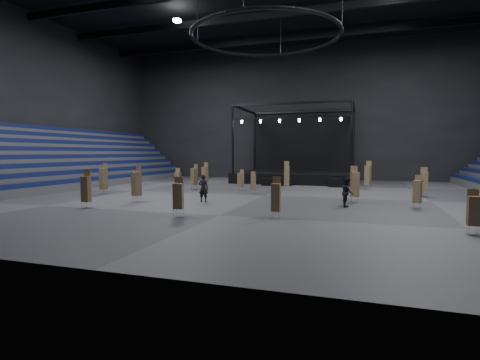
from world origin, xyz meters
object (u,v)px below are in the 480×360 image
(chair_stack_12, at_px, (241,179))
(flight_case_right, at_px, (335,183))
(chair_stack_0, at_px, (287,175))
(chair_stack_14, at_px, (194,176))
(chair_stack_6, at_px, (417,191))
(chair_stack_7, at_px, (177,180))
(flight_case_left, at_px, (267,182))
(chair_stack_8, at_px, (253,182))
(crew_member, at_px, (348,192))
(stage, at_px, (297,170))
(man_center, at_px, (203,188))
(chair_stack_9, at_px, (86,188))
(chair_stack_3, at_px, (424,181))
(chair_stack_13, at_px, (355,184))
(chair_stack_4, at_px, (104,178))
(chair_stack_2, at_px, (205,176))
(flight_case_mid, at_px, (286,182))
(chair_stack_10, at_px, (276,197))
(chair_stack_5, at_px, (473,210))
(chair_stack_16, at_px, (368,175))
(chair_stack_11, at_px, (137,183))
(chair_stack_15, at_px, (178,195))

(chair_stack_12, bearing_deg, flight_case_right, 59.71)
(chair_stack_0, height_order, chair_stack_14, chair_stack_0)
(chair_stack_6, height_order, chair_stack_7, chair_stack_7)
(flight_case_left, height_order, chair_stack_8, chair_stack_8)
(crew_member, bearing_deg, chair_stack_6, -83.12)
(stage, bearing_deg, man_center, -98.51)
(chair_stack_9, height_order, chair_stack_14, chair_stack_14)
(chair_stack_3, height_order, man_center, chair_stack_3)
(chair_stack_9, distance_m, chair_stack_13, 18.32)
(flight_case_right, xyz_separation_m, chair_stack_14, (-12.92, -6.69, 0.84))
(chair_stack_12, bearing_deg, stage, 98.83)
(chair_stack_7, relative_size, chair_stack_12, 1.12)
(chair_stack_4, bearing_deg, flight_case_right, 42.59)
(chair_stack_13, bearing_deg, chair_stack_14, 139.60)
(flight_case_right, relative_size, chair_stack_13, 0.52)
(chair_stack_2, height_order, man_center, chair_stack_2)
(stage, bearing_deg, flight_case_mid, -90.01)
(chair_stack_6, bearing_deg, chair_stack_12, 175.72)
(stage, relative_size, man_center, 7.03)
(chair_stack_10, bearing_deg, chair_stack_5, -10.33)
(chair_stack_16, bearing_deg, chair_stack_2, -139.19)
(flight_case_left, xyz_separation_m, chair_stack_14, (-5.78, -6.20, 0.88))
(flight_case_right, xyz_separation_m, crew_member, (1.69, -14.42, 0.52))
(flight_case_mid, xyz_separation_m, chair_stack_3, (12.50, -6.46, 0.88))
(chair_stack_3, bearing_deg, man_center, -149.70)
(chair_stack_6, distance_m, chair_stack_13, 4.24)
(chair_stack_8, distance_m, chair_stack_14, 6.90)
(chair_stack_5, height_order, chair_stack_10, chair_stack_10)
(chair_stack_5, xyz_separation_m, chair_stack_6, (-1.26, 7.55, 0.06))
(stage, relative_size, chair_stack_2, 5.26)
(flight_case_left, distance_m, chair_stack_10, 20.26)
(crew_member, bearing_deg, chair_stack_4, 83.50)
(crew_member, bearing_deg, chair_stack_14, 59.79)
(chair_stack_4, distance_m, crew_member, 20.30)
(chair_stack_11, relative_size, crew_member, 1.34)
(chair_stack_2, xyz_separation_m, man_center, (3.32, -7.99, -0.36))
(man_center, bearing_deg, flight_case_left, -96.75)
(flight_case_right, xyz_separation_m, chair_stack_5, (7.21, -21.28, 0.62))
(chair_stack_10, bearing_deg, chair_stack_9, 177.24)
(flight_case_right, height_order, crew_member, crew_member)
(stage, relative_size, chair_stack_8, 7.16)
(chair_stack_2, bearing_deg, chair_stack_8, -5.13)
(chair_stack_8, distance_m, chair_stack_10, 12.11)
(chair_stack_8, relative_size, crew_member, 1.01)
(stage, relative_size, chair_stack_13, 5.32)
(chair_stack_9, bearing_deg, flight_case_right, 45.32)
(chair_stack_3, xyz_separation_m, chair_stack_8, (-13.72, -2.30, -0.24))
(chair_stack_11, distance_m, chair_stack_12, 11.21)
(flight_case_right, bearing_deg, chair_stack_3, -41.43)
(flight_case_left, bearing_deg, chair_stack_15, -90.17)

